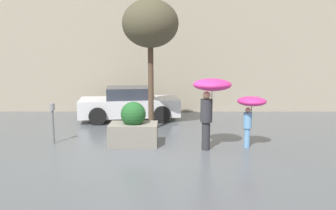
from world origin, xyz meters
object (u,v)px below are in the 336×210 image
object	(u,v)px
parked_car_near	(129,104)
street_tree	(150,25)
parking_meter	(52,115)
planter_box	(133,128)
person_child	(250,106)
person_adult	(210,93)

from	to	relation	value
parked_car_near	street_tree	xyz separation A→B (m)	(0.95, -1.80, 2.92)
parked_car_near	parking_meter	distance (m)	3.96
street_tree	parking_meter	distance (m)	4.19
planter_box	person_child	world-z (taller)	person_child
street_tree	parking_meter	bearing A→B (deg)	-147.93
person_adult	parking_meter	size ratio (longest dim) A/B	1.64
person_adult	parking_meter	world-z (taller)	person_adult
planter_box	parking_meter	size ratio (longest dim) A/B	1.15
parking_meter	street_tree	bearing A→B (deg)	32.07
planter_box	person_child	size ratio (longest dim) A/B	0.95
parking_meter	person_child	bearing A→B (deg)	-4.47
street_tree	parking_meter	world-z (taller)	street_tree
person_child	street_tree	size ratio (longest dim) A/B	0.33
parked_car_near	person_adult	bearing A→B (deg)	-155.57
person_adult	parking_meter	xyz separation A→B (m)	(-4.46, 0.59, -0.70)
person_child	parked_car_near	xyz separation A→B (m)	(-3.79, 3.96, -0.56)
planter_box	street_tree	bearing A→B (deg)	77.74
parked_car_near	street_tree	size ratio (longest dim) A/B	0.93
planter_box	parked_car_near	xyz separation A→B (m)	(-0.54, 3.67, 0.10)
planter_box	person_child	distance (m)	3.32
person_child	parked_car_near	world-z (taller)	person_child
person_child	parking_meter	world-z (taller)	person_child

